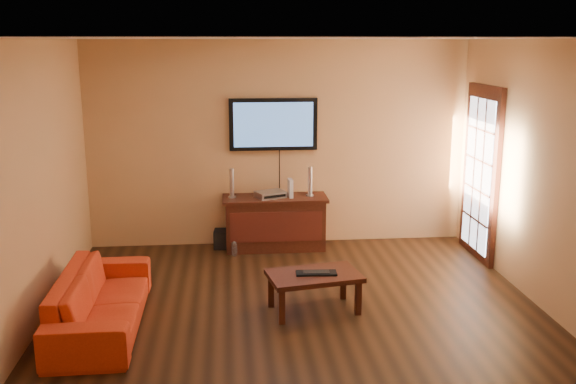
{
  "coord_description": "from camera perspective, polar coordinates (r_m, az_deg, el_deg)",
  "views": [
    {
      "loc": [
        -0.66,
        -5.85,
        2.68
      ],
      "look_at": [
        -0.04,
        0.8,
        1.1
      ],
      "focal_mm": 40.0,
      "sensor_mm": 36.0,
      "label": 1
    }
  ],
  "objects": [
    {
      "name": "media_console",
      "position": [
        8.43,
        -1.16,
        -2.72
      ],
      "size": [
        1.36,
        0.52,
        0.7
      ],
      "color": "black",
      "rests_on": "ground"
    },
    {
      "name": "sofa",
      "position": [
        6.41,
        -16.33,
        -8.42
      ],
      "size": [
        0.57,
        1.89,
        0.74
      ],
      "primitive_type": "imported",
      "rotation": [
        0.0,
        0.0,
        1.58
      ],
      "color": "red",
      "rests_on": "ground"
    },
    {
      "name": "television",
      "position": [
        8.39,
        -1.32,
        6.03
      ],
      "size": [
        1.15,
        0.08,
        0.68
      ],
      "color": "black",
      "rests_on": "ground"
    },
    {
      "name": "speaker_left",
      "position": [
        8.31,
        -5.01,
        0.69
      ],
      "size": [
        0.1,
        0.1,
        0.38
      ],
      "color": "silver",
      "rests_on": "media_console"
    },
    {
      "name": "speaker_right",
      "position": [
        8.38,
        1.97,
        0.85
      ],
      "size": [
        0.11,
        0.11,
        0.39
      ],
      "color": "silver",
      "rests_on": "media_console"
    },
    {
      "name": "room_walls",
      "position": [
        6.58,
        0.46,
        4.64
      ],
      "size": [
        5.0,
        5.0,
        5.0
      ],
      "color": "tan",
      "rests_on": "ground"
    },
    {
      "name": "bottle",
      "position": [
        8.22,
        -4.8,
        -5.08
      ],
      "size": [
        0.07,
        0.07,
        0.2
      ],
      "color": "white",
      "rests_on": "ground"
    },
    {
      "name": "keyboard",
      "position": [
        6.49,
        2.53,
        -7.19
      ],
      "size": [
        0.41,
        0.17,
        0.02
      ],
      "color": "black",
      "rests_on": "coffee_table"
    },
    {
      "name": "game_console",
      "position": [
        8.32,
        0.21,
        0.35
      ],
      "size": [
        0.06,
        0.18,
        0.24
      ],
      "primitive_type": "cube",
      "rotation": [
        0.0,
        0.0,
        0.07
      ],
      "color": "white",
      "rests_on": "media_console"
    },
    {
      "name": "subwoofer",
      "position": [
        8.56,
        -5.78,
        -4.16
      ],
      "size": [
        0.26,
        0.26,
        0.24
      ],
      "primitive_type": "cube",
      "rotation": [
        0.0,
        0.0,
        -0.08
      ],
      "color": "black",
      "rests_on": "ground"
    },
    {
      "name": "french_door",
      "position": [
        8.33,
        16.73,
        1.46
      ],
      "size": [
        0.07,
        1.02,
        2.22
      ],
      "color": "black",
      "rests_on": "ground"
    },
    {
      "name": "av_receiver",
      "position": [
        8.32,
        -1.59,
        -0.21
      ],
      "size": [
        0.43,
        0.38,
        0.08
      ],
      "primitive_type": "cube",
      "rotation": [
        0.0,
        0.0,
        0.4
      ],
      "color": "silver",
      "rests_on": "media_console"
    },
    {
      "name": "ground_plane",
      "position": [
        6.47,
        1.01,
        -11.17
      ],
      "size": [
        5.0,
        5.0,
        0.0
      ],
      "primitive_type": "plane",
      "color": "black",
      "rests_on": "ground"
    },
    {
      "name": "coffee_table",
      "position": [
        6.52,
        2.33,
        -7.73
      ],
      "size": [
        1.0,
        0.7,
        0.4
      ],
      "color": "black",
      "rests_on": "ground"
    }
  ]
}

